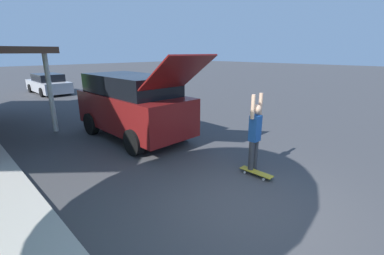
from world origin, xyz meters
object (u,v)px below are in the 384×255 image
at_px(suv_parked, 133,104).
at_px(car_down_street, 48,84).
at_px(skateboarder, 255,133).
at_px(skateboard, 256,172).

distance_m(suv_parked, car_down_street, 12.62).
height_order(suv_parked, skateboarder, suv_parked).
xyz_separation_m(car_down_street, skateboarder, (-0.55, -16.90, 0.35)).
bearing_deg(skateboarder, car_down_street, 88.15).
relative_size(car_down_street, skateboarder, 2.35).
height_order(car_down_street, skateboard, car_down_street).
bearing_deg(skateboard, skateboarder, 58.29).
distance_m(car_down_street, skateboarder, 16.91).
bearing_deg(skateboarder, suv_parked, 97.27).
xyz_separation_m(suv_parked, car_down_street, (1.10, 12.56, -0.50)).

